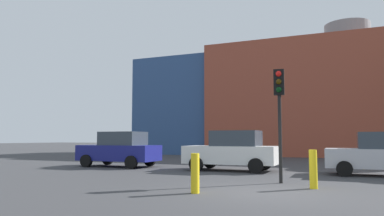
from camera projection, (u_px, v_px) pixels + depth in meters
ground_plane at (264, 192)px, 10.35m from camera, size 200.00×200.00×0.00m
building_backdrop at (350, 100)px, 33.09m from camera, size 40.23×10.65×12.06m
parked_car_0 at (120, 149)px, 19.83m from camera, size 4.37×2.14×1.90m
parked_car_1 at (232, 151)px, 17.38m from camera, size 4.39×2.15×1.90m
parked_car_2 at (381, 154)px, 14.93m from camera, size 4.15×2.03×1.80m
traffic_light_island at (279, 99)px, 12.68m from camera, size 0.38×0.38×3.95m
bollard_yellow_0 at (195, 173)px, 10.21m from camera, size 0.24×0.24×1.11m
bollard_yellow_1 at (313, 169)px, 11.13m from camera, size 0.24×0.24×1.18m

